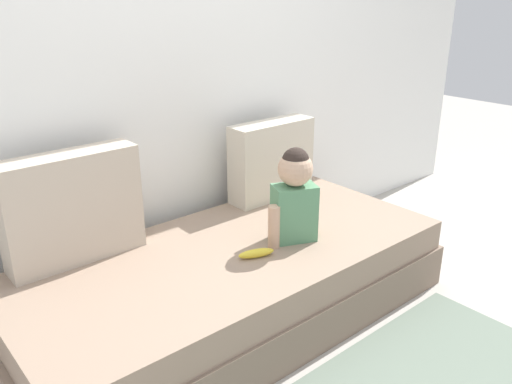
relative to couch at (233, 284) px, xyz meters
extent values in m
plane|color=#B2ADA3|center=(0.00, 0.00, -0.19)|extent=(12.00, 12.00, 0.00)
cube|color=white|center=(0.00, 0.61, 1.11)|extent=(5.32, 0.10, 2.59)
cube|color=#826C5B|center=(0.00, 0.00, -0.07)|extent=(2.12, 0.96, 0.22)
cube|color=gray|center=(0.00, 0.00, 0.11)|extent=(2.06, 0.93, 0.15)
cube|color=#C1B29E|center=(-0.58, 0.38, 0.44)|extent=(0.60, 0.16, 0.49)
cube|color=beige|center=(0.58, 0.38, 0.41)|extent=(0.52, 0.16, 0.45)
cube|color=#568E66|center=(0.29, -0.11, 0.33)|extent=(0.24, 0.19, 0.28)
sphere|color=tan|center=(0.29, -0.11, 0.55)|extent=(0.17, 0.17, 0.17)
sphere|color=#2D231E|center=(0.29, -0.11, 0.59)|extent=(0.13, 0.13, 0.13)
cylinder|color=tan|center=(0.16, -0.11, 0.30)|extent=(0.06, 0.06, 0.21)
cylinder|color=tan|center=(0.42, -0.11, 0.30)|extent=(0.06, 0.06, 0.21)
ellipsoid|color=yellow|center=(0.03, -0.13, 0.21)|extent=(0.17, 0.10, 0.04)
camera|label=1|loc=(-1.34, -1.75, 1.33)|focal=36.91mm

